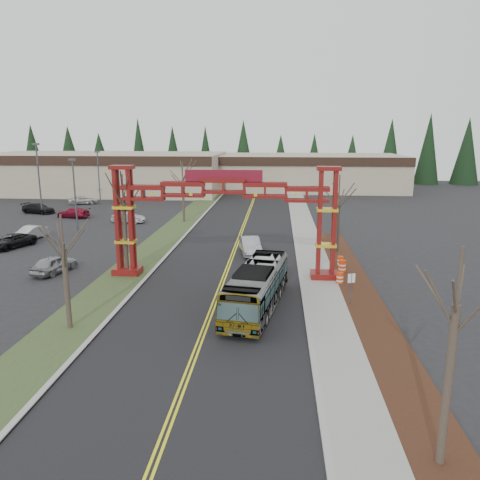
# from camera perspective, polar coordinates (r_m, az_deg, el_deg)

# --- Properties ---
(ground) EXTENTS (200.00, 200.00, 0.00)m
(ground) POSITION_cam_1_polar(r_m,az_deg,el_deg) (21.65, -7.61, -18.85)
(ground) COLOR black
(ground) RESTS_ON ground
(road) EXTENTS (12.00, 110.00, 0.02)m
(road) POSITION_cam_1_polar(r_m,az_deg,el_deg) (44.62, -0.90, -1.81)
(road) COLOR black
(road) RESTS_ON ground
(lane_line_left) EXTENTS (0.12, 100.00, 0.01)m
(lane_line_left) POSITION_cam_1_polar(r_m,az_deg,el_deg) (44.63, -1.05, -1.79)
(lane_line_left) COLOR yellow
(lane_line_left) RESTS_ON road
(lane_line_right) EXTENTS (0.12, 100.00, 0.01)m
(lane_line_right) POSITION_cam_1_polar(r_m,az_deg,el_deg) (44.61, -0.74, -1.80)
(lane_line_right) COLOR yellow
(lane_line_right) RESTS_ON road
(curb_right) EXTENTS (0.30, 110.00, 0.15)m
(curb_right) POSITION_cam_1_polar(r_m,az_deg,el_deg) (44.45, 7.02, -1.88)
(curb_right) COLOR #A3A29D
(curb_right) RESTS_ON ground
(sidewalk_right) EXTENTS (2.60, 110.00, 0.14)m
(sidewalk_right) POSITION_cam_1_polar(r_m,az_deg,el_deg) (44.54, 8.89, -1.91)
(sidewalk_right) COLOR gray
(sidewalk_right) RESTS_ON ground
(landscape_strip) EXTENTS (2.60, 50.00, 0.12)m
(landscape_strip) POSITION_cam_1_polar(r_m,az_deg,el_deg) (30.75, 15.79, -9.15)
(landscape_strip) COLOR #311E10
(landscape_strip) RESTS_ON ground
(grass_median) EXTENTS (4.00, 110.00, 0.08)m
(grass_median) POSITION_cam_1_polar(r_m,az_deg,el_deg) (46.06, -10.86, -1.54)
(grass_median) COLOR #344422
(grass_median) RESTS_ON ground
(curb_left) EXTENTS (0.30, 110.00, 0.15)m
(curb_left) POSITION_cam_1_polar(r_m,az_deg,el_deg) (45.60, -8.61, -1.56)
(curb_left) COLOR #A3A29D
(curb_left) RESTS_ON ground
(gateway_arch) EXTENTS (18.20, 1.60, 8.90)m
(gateway_arch) POSITION_cam_1_polar(r_m,az_deg,el_deg) (36.59, -1.98, 4.47)
(gateway_arch) COLOR #650D0D
(gateway_arch) RESTS_ON ground
(retail_building_west) EXTENTS (46.00, 22.30, 7.50)m
(retail_building_west) POSITION_cam_1_polar(r_m,az_deg,el_deg) (96.49, -16.29, 7.89)
(retail_building_west) COLOR tan
(retail_building_west) RESTS_ON ground
(retail_building_east) EXTENTS (38.00, 20.30, 7.00)m
(retail_building_east) POSITION_cam_1_polar(r_m,az_deg,el_deg) (98.39, 8.09, 8.22)
(retail_building_east) COLOR tan
(retail_building_east) RESTS_ON ground
(conifer_treeline) EXTENTS (116.10, 5.60, 13.00)m
(conifer_treeline) POSITION_cam_1_polar(r_m,az_deg,el_deg) (110.13, 2.62, 10.37)
(conifer_treeline) COLOR black
(conifer_treeline) RESTS_ON ground
(transit_bus) EXTENTS (4.21, 10.90, 2.96)m
(transit_bus) POSITION_cam_1_polar(r_m,az_deg,el_deg) (30.82, 2.10, -5.78)
(transit_bus) COLOR #B1B4B9
(transit_bus) RESTS_ON ground
(silver_sedan) EXTENTS (2.58, 5.11, 1.61)m
(silver_sedan) POSITION_cam_1_polar(r_m,az_deg,el_deg) (44.84, 1.27, -0.70)
(silver_sedan) COLOR #A5A8AD
(silver_sedan) RESTS_ON ground
(parked_car_near_a) EXTENTS (2.75, 4.67, 1.49)m
(parked_car_near_a) POSITION_cam_1_polar(r_m,az_deg,el_deg) (41.76, -21.72, -2.74)
(parked_car_near_a) COLOR #919598
(parked_car_near_a) RESTS_ON ground
(parked_car_near_b) EXTENTS (2.57, 4.65, 1.45)m
(parked_car_near_b) POSITION_cam_1_polar(r_m,az_deg,el_deg) (55.79, -24.27, 0.78)
(parked_car_near_b) COLOR silver
(parked_car_near_b) RESTS_ON ground
(parked_car_near_c) EXTENTS (3.82, 5.41, 1.37)m
(parked_car_near_c) POSITION_cam_1_polar(r_m,az_deg,el_deg) (52.63, -26.09, -0.12)
(parked_car_near_c) COLOR black
(parked_car_near_c) RESTS_ON ground
(parked_car_mid_a) EXTENTS (5.00, 3.03, 1.36)m
(parked_car_mid_a) POSITION_cam_1_polar(r_m,az_deg,el_deg) (68.21, -19.68, 3.15)
(parked_car_mid_a) COLOR maroon
(parked_car_mid_a) RESTS_ON ground
(parked_car_far_a) EXTENTS (4.27, 1.83, 1.37)m
(parked_car_far_a) POSITION_cam_1_polar(r_m,az_deg,el_deg) (62.18, -13.45, 2.68)
(parked_car_far_a) COLOR #B1B4BA
(parked_car_far_a) RESTS_ON ground
(parked_car_far_b) EXTENTS (5.03, 3.77, 1.27)m
(parked_car_far_b) POSITION_cam_1_polar(r_m,az_deg,el_deg) (80.81, -18.58, 4.62)
(parked_car_far_b) COLOR silver
(parked_car_far_b) RESTS_ON ground
(parked_car_far_c) EXTENTS (5.29, 3.20, 1.43)m
(parked_car_far_c) POSITION_cam_1_polar(r_m,az_deg,el_deg) (73.70, -23.37, 3.56)
(parked_car_far_c) COLOR black
(parked_car_far_c) RESTS_ON ground
(bare_tree_median_near) EXTENTS (3.08, 3.08, 6.90)m
(bare_tree_median_near) POSITION_cam_1_polar(r_m,az_deg,el_deg) (28.58, -20.73, -1.12)
(bare_tree_median_near) COLOR #382D26
(bare_tree_median_near) RESTS_ON ground
(bare_tree_median_mid) EXTENTS (3.16, 3.16, 8.23)m
(bare_tree_median_mid) POSITION_cam_1_polar(r_m,az_deg,el_deg) (38.25, -14.03, 4.62)
(bare_tree_median_mid) COLOR #382D26
(bare_tree_median_mid) RESTS_ON ground
(bare_tree_median_far) EXTENTS (3.31, 3.31, 7.75)m
(bare_tree_median_far) POSITION_cam_1_polar(r_m,az_deg,el_deg) (60.91, -6.98, 7.34)
(bare_tree_median_far) COLOR #382D26
(bare_tree_median_far) RESTS_ON ground
(bare_tree_right_near) EXTENTS (2.95, 2.95, 7.89)m
(bare_tree_right_near) POSITION_cam_1_polar(r_m,az_deg,el_deg) (16.75, 24.89, -7.38)
(bare_tree_right_near) COLOR #382D26
(bare_tree_right_near) RESTS_ON ground
(bare_tree_right_far) EXTENTS (3.29, 3.29, 7.52)m
(bare_tree_right_far) POSITION_cam_1_polar(r_m,az_deg,el_deg) (45.65, 11.96, 5.04)
(bare_tree_right_far) COLOR #382D26
(bare_tree_right_far) RESTS_ON ground
(light_pole_near) EXTENTS (0.74, 0.37, 8.58)m
(light_pole_near) POSITION_cam_1_polar(r_m,az_deg,el_deg) (56.23, -19.50, 5.65)
(light_pole_near) COLOR #3F3F44
(light_pole_near) RESTS_ON ground
(light_pole_mid) EXTENTS (0.87, 0.43, 10.00)m
(light_pole_mid) POSITION_cam_1_polar(r_m,az_deg,el_deg) (71.67, -23.35, 7.42)
(light_pole_mid) COLOR #3F3F44
(light_pole_mid) RESTS_ON ground
(light_pole_far) EXTENTS (0.74, 0.37, 8.54)m
(light_pole_far) POSITION_cam_1_polar(r_m,az_deg,el_deg) (79.09, -16.86, 7.72)
(light_pole_far) COLOR #3F3F44
(light_pole_far) RESTS_ON ground
(street_sign) EXTENTS (0.50, 0.20, 2.26)m
(street_sign) POSITION_cam_1_polar(r_m,az_deg,el_deg) (32.06, 13.41, -5.11)
(street_sign) COLOR #3F3F44
(street_sign) RESTS_ON ground
(barrel_south) EXTENTS (0.53, 0.53, 0.99)m
(barrel_south) POSITION_cam_1_polar(r_m,az_deg,el_deg) (36.65, 12.08, -4.62)
(barrel_south) COLOR red
(barrel_south) RESTS_ON ground
(barrel_mid) EXTENTS (0.60, 0.60, 1.12)m
(barrel_mid) POSITION_cam_1_polar(r_m,az_deg,el_deg) (39.62, 12.34, -3.20)
(barrel_mid) COLOR red
(barrel_mid) RESTS_ON ground
(barrel_north) EXTENTS (0.52, 0.52, 0.97)m
(barrel_north) POSITION_cam_1_polar(r_m,az_deg,el_deg) (41.38, 12.14, -2.61)
(barrel_north) COLOR red
(barrel_north) RESTS_ON ground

